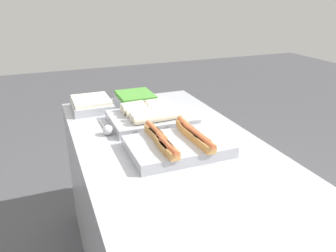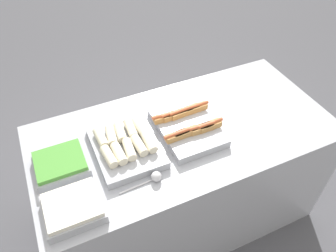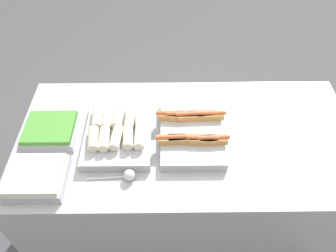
{
  "view_description": "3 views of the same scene",
  "coord_description": "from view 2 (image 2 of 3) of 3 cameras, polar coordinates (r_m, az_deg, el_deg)",
  "views": [
    {
      "loc": [
        1.26,
        -0.54,
        1.57
      ],
      "look_at": [
        -0.11,
        0.0,
        0.97
      ],
      "focal_mm": 35.0,
      "sensor_mm": 36.0,
      "label": 1
    },
    {
      "loc": [
        -0.65,
        -1.2,
        2.25
      ],
      "look_at": [
        -0.11,
        0.0,
        0.97
      ],
      "focal_mm": 35.0,
      "sensor_mm": 36.0,
      "label": 2
    },
    {
      "loc": [
        -0.12,
        -1.12,
        2.18
      ],
      "look_at": [
        -0.11,
        0.0,
        0.97
      ],
      "focal_mm": 35.0,
      "sensor_mm": 36.0,
      "label": 3
    }
  ],
  "objects": [
    {
      "name": "ground_plane",
      "position": [
        2.63,
        2.16,
        -14.61
      ],
      "size": [
        12.0,
        12.0,
        0.0
      ],
      "primitive_type": "plane",
      "color": "#4C4C51"
    },
    {
      "name": "counter",
      "position": [
        2.26,
        2.45,
        -8.78
      ],
      "size": [
        1.79,
        0.88,
        0.89
      ],
      "color": "#A8AAB2",
      "rests_on": "ground_plane"
    },
    {
      "name": "tray_hotdogs",
      "position": [
        1.91,
        3.27,
        0.18
      ],
      "size": [
        0.36,
        0.45,
        0.1
      ],
      "color": "#A8AAB2",
      "rests_on": "counter"
    },
    {
      "name": "tray_wraps",
      "position": [
        1.81,
        -7.41,
        -3.25
      ],
      "size": [
        0.34,
        0.45,
        0.1
      ],
      "color": "#A8AAB2",
      "rests_on": "counter"
    },
    {
      "name": "tray_side_front",
      "position": [
        1.62,
        -16.22,
        -13.55
      ],
      "size": [
        0.27,
        0.24,
        0.07
      ],
      "color": "#A8AAB2",
      "rests_on": "counter"
    },
    {
      "name": "tray_side_back",
      "position": [
        1.8,
        -18.19,
        -6.33
      ],
      "size": [
        0.27,
        0.24,
        0.07
      ],
      "color": "#A8AAB2",
      "rests_on": "counter"
    },
    {
      "name": "serving_spoon_near",
      "position": [
        1.67,
        -2.41,
        -8.95
      ],
      "size": [
        0.23,
        0.05,
        0.05
      ],
      "color": "silver",
      "rests_on": "counter"
    }
  ]
}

